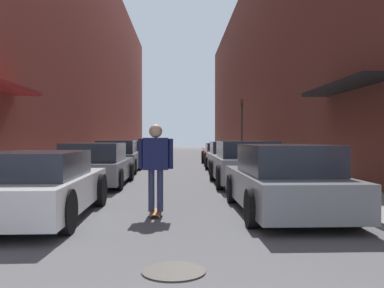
% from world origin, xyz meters
% --- Properties ---
extents(ground, '(131.42, 131.42, 0.00)m').
position_xyz_m(ground, '(0.00, 23.89, 0.00)').
color(ground, '#515154').
extents(curb_strip_left, '(1.80, 59.74, 0.12)m').
position_xyz_m(curb_strip_left, '(-4.31, 29.87, 0.06)').
color(curb_strip_left, gray).
rests_on(curb_strip_left, ground).
extents(curb_strip_right, '(1.80, 59.74, 0.12)m').
position_xyz_m(curb_strip_right, '(4.31, 29.87, 0.06)').
color(curb_strip_right, gray).
rests_on(curb_strip_right, ground).
extents(building_row_left, '(4.90, 59.74, 14.46)m').
position_xyz_m(building_row_left, '(-7.21, 29.86, 7.23)').
color(building_row_left, brown).
rests_on(building_row_left, ground).
extents(building_row_right, '(4.90, 59.74, 13.35)m').
position_xyz_m(building_row_right, '(7.21, 29.86, 6.68)').
color(building_row_right, brown).
rests_on(building_row_right, ground).
extents(parked_car_left_0, '(1.89, 4.41, 1.21)m').
position_xyz_m(parked_car_left_0, '(-2.32, 6.35, 0.60)').
color(parked_car_left_0, silver).
rests_on(parked_car_left_0, ground).
extents(parked_car_left_1, '(2.01, 4.44, 1.31)m').
position_xyz_m(parked_car_left_1, '(-2.37, 11.80, 0.62)').
color(parked_car_left_1, '#515459').
rests_on(parked_car_left_1, ground).
extents(parked_car_left_2, '(1.85, 4.18, 1.35)m').
position_xyz_m(parked_car_left_2, '(-2.43, 16.84, 0.65)').
color(parked_car_left_2, '#515459').
rests_on(parked_car_left_2, ground).
extents(parked_car_left_3, '(1.98, 4.66, 1.27)m').
position_xyz_m(parked_car_left_3, '(-2.29, 22.53, 0.61)').
color(parked_car_left_3, black).
rests_on(parked_car_left_3, ground).
extents(parked_car_right_0, '(1.87, 4.38, 1.33)m').
position_xyz_m(parked_car_right_0, '(2.24, 6.76, 0.63)').
color(parked_car_right_0, gray).
rests_on(parked_car_right_0, ground).
extents(parked_car_right_1, '(2.03, 4.26, 1.36)m').
position_xyz_m(parked_car_right_1, '(2.27, 11.79, 0.66)').
color(parked_car_right_1, gray).
rests_on(parked_car_right_1, ground).
extents(parked_car_right_2, '(1.93, 4.05, 1.30)m').
position_xyz_m(parked_car_right_2, '(2.36, 16.97, 0.62)').
color(parked_car_right_2, gray).
rests_on(parked_car_right_2, ground).
extents(parked_car_right_3, '(1.88, 4.54, 1.19)m').
position_xyz_m(parked_car_right_3, '(2.42, 21.89, 0.60)').
color(parked_car_right_3, maroon).
rests_on(parked_car_right_3, ground).
extents(skateboarder, '(0.65, 0.78, 1.71)m').
position_xyz_m(skateboarder, '(-0.22, 6.63, 1.05)').
color(skateboarder, brown).
rests_on(skateboarder, ground).
extents(manhole_cover, '(0.70, 0.70, 0.02)m').
position_xyz_m(manhole_cover, '(0.17, 3.20, 0.01)').
color(manhole_cover, '#332D28').
rests_on(manhole_cover, ground).
extents(traffic_light, '(0.16, 0.22, 3.71)m').
position_xyz_m(traffic_light, '(4.02, 24.76, 2.40)').
color(traffic_light, '#2D2D2D').
rests_on(traffic_light, curb_strip_right).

